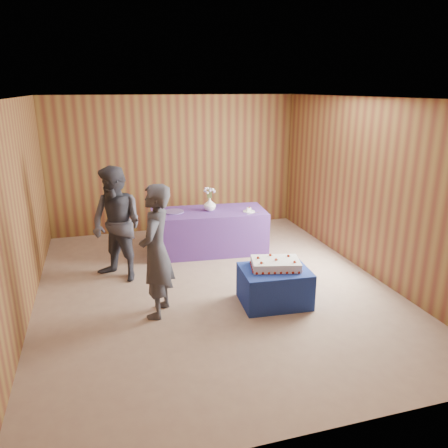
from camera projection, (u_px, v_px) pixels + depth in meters
name	position (u px, v px, depth m)	size (l,w,h in m)	color
ground	(214.00, 287.00, 6.46)	(6.00, 6.00, 0.00)	gray
room_shell	(213.00, 167.00, 5.92)	(5.04, 6.04, 2.72)	brown
cake_table	(274.00, 286.00, 5.93)	(0.90, 0.70, 0.50)	#1B3895
serving_table	(209.00, 231.00, 7.80)	(2.00, 0.90, 0.75)	#4D3289
sheet_cake	(276.00, 264.00, 5.88)	(0.75, 0.59, 0.15)	white
vase	(210.00, 204.00, 7.68)	(0.22, 0.22, 0.23)	white
flower_spray	(210.00, 191.00, 7.61)	(0.21, 0.21, 0.16)	#29672A
platter	(174.00, 212.00, 7.60)	(0.36, 0.36, 0.02)	#5F4891
plate	(249.00, 211.00, 7.64)	(0.21, 0.21, 0.01)	white
cake_slice	(249.00, 209.00, 7.63)	(0.07, 0.06, 0.08)	white
knife	(253.00, 213.00, 7.54)	(0.26, 0.02, 0.00)	silver
guest_left	(156.00, 252.00, 5.46)	(0.63, 0.41, 1.73)	#35353F
guest_right	(117.00, 225.00, 6.50)	(0.85, 0.66, 1.75)	#35353F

